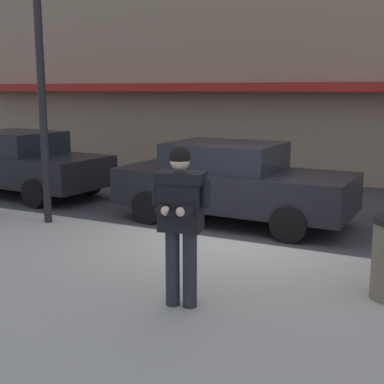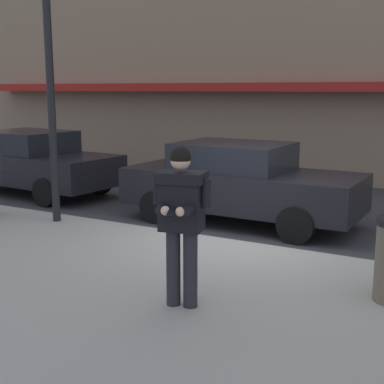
{
  "view_description": "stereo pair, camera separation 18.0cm",
  "coord_description": "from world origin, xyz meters",
  "px_view_note": "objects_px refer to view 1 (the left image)",
  "views": [
    {
      "loc": [
        3.31,
        -7.94,
        2.55
      ],
      "look_at": [
        0.81,
        -3.07,
        1.49
      ],
      "focal_mm": 50.0,
      "sensor_mm": 36.0,
      "label": 1
    },
    {
      "loc": [
        3.47,
        -7.86,
        2.55
      ],
      "look_at": [
        0.81,
        -3.07,
        1.49
      ],
      "focal_mm": 50.0,
      "sensor_mm": 36.0,
      "label": 2
    }
  ],
  "objects_px": {
    "man_texting_on_phone": "(181,210)",
    "street_lamp_post": "(40,54)",
    "parked_sedan_near": "(20,163)",
    "parked_sedan_mid": "(232,182)"
  },
  "relations": [
    {
      "from": "man_texting_on_phone",
      "to": "street_lamp_post",
      "type": "relative_size",
      "value": 0.37
    },
    {
      "from": "parked_sedan_near",
      "to": "street_lamp_post",
      "type": "xyz_separation_m",
      "value": [
        2.88,
        -2.24,
        2.35
      ]
    },
    {
      "from": "street_lamp_post",
      "to": "parked_sedan_near",
      "type": "bearing_deg",
      "value": 142.04
    },
    {
      "from": "parked_sedan_near",
      "to": "man_texting_on_phone",
      "type": "relative_size",
      "value": 2.57
    },
    {
      "from": "parked_sedan_near",
      "to": "parked_sedan_mid",
      "type": "height_order",
      "value": "same"
    },
    {
      "from": "parked_sedan_near",
      "to": "street_lamp_post",
      "type": "height_order",
      "value": "street_lamp_post"
    },
    {
      "from": "parked_sedan_mid",
      "to": "man_texting_on_phone",
      "type": "bearing_deg",
      "value": -74.05
    },
    {
      "from": "parked_sedan_near",
      "to": "parked_sedan_mid",
      "type": "bearing_deg",
      "value": -1.88
    },
    {
      "from": "street_lamp_post",
      "to": "man_texting_on_phone",
      "type": "bearing_deg",
      "value": -29.76
    },
    {
      "from": "man_texting_on_phone",
      "to": "street_lamp_post",
      "type": "height_order",
      "value": "street_lamp_post"
    }
  ]
}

